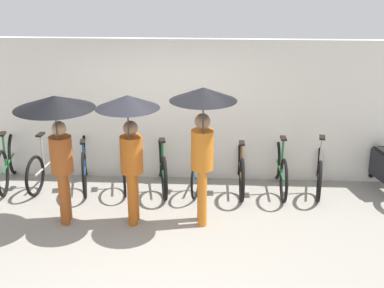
# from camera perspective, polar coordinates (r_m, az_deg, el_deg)

# --- Properties ---
(ground_plane) EXTENTS (30.00, 30.00, 0.00)m
(ground_plane) POSITION_cam_1_polar(r_m,az_deg,el_deg) (7.54, -4.60, -10.06)
(ground_plane) COLOR gray
(back_wall) EXTENTS (14.32, 0.12, 2.43)m
(back_wall) POSITION_cam_1_polar(r_m,az_deg,el_deg) (9.13, -3.00, 3.63)
(back_wall) COLOR silver
(back_wall) RESTS_ON ground
(parked_bicycle_0) EXTENTS (0.49, 1.71, 0.98)m
(parked_bicycle_0) POSITION_cam_1_polar(r_m,az_deg,el_deg) (9.59, -19.01, -1.80)
(parked_bicycle_0) COLOR black
(parked_bicycle_0) RESTS_ON ground
(parked_bicycle_1) EXTENTS (0.44, 1.72, 1.10)m
(parked_bicycle_1) POSITION_cam_1_polar(r_m,az_deg,el_deg) (9.46, -15.09, -1.93)
(parked_bicycle_1) COLOR black
(parked_bicycle_1) RESTS_ON ground
(parked_bicycle_2) EXTENTS (0.54, 1.70, 1.08)m
(parked_bicycle_2) POSITION_cam_1_polar(r_m,az_deg,el_deg) (9.19, -11.38, -2.00)
(parked_bicycle_2) COLOR black
(parked_bicycle_2) RESTS_ON ground
(parked_bicycle_3) EXTENTS (0.48, 1.67, 0.98)m
(parked_bicycle_3) POSITION_cam_1_polar(r_m,az_deg,el_deg) (9.13, -7.26, -2.04)
(parked_bicycle_3) COLOR black
(parked_bicycle_3) RESTS_ON ground
(parked_bicycle_4) EXTENTS (0.49, 1.69, 1.05)m
(parked_bicycle_4) POSITION_cam_1_polar(r_m,az_deg,el_deg) (8.96, -3.22, -2.34)
(parked_bicycle_4) COLOR black
(parked_bicycle_4) RESTS_ON ground
(parked_bicycle_5) EXTENTS (0.44, 1.68, 1.02)m
(parked_bicycle_5) POSITION_cam_1_polar(r_m,az_deg,el_deg) (8.98, 1.01, -2.28)
(parked_bicycle_5) COLOR black
(parked_bicycle_5) RESTS_ON ground
(parked_bicycle_6) EXTENTS (0.44, 1.79, 1.00)m
(parked_bicycle_6) POSITION_cam_1_polar(r_m,az_deg,el_deg) (8.98, 5.18, -2.39)
(parked_bicycle_6) COLOR black
(parked_bicycle_6) RESTS_ON ground
(parked_bicycle_7) EXTENTS (0.44, 1.67, 0.97)m
(parked_bicycle_7) POSITION_cam_1_polar(r_m,az_deg,el_deg) (8.98, 9.38, -2.55)
(parked_bicycle_7) COLOR black
(parked_bicycle_7) RESTS_ON ground
(parked_bicycle_8) EXTENTS (0.47, 1.69, 1.08)m
(parked_bicycle_8) POSITION_cam_1_polar(r_m,az_deg,el_deg) (9.16, 13.42, -2.51)
(parked_bicycle_8) COLOR black
(parked_bicycle_8) RESTS_ON ground
(pedestrian_leading) EXTENTS (1.10, 1.10, 1.94)m
(pedestrian_leading) POSITION_cam_1_polar(r_m,az_deg,el_deg) (7.51, -14.25, 2.35)
(pedestrian_leading) COLOR #9E4C1E
(pedestrian_leading) RESTS_ON ground
(pedestrian_center) EXTENTS (0.88, 0.88, 1.96)m
(pedestrian_center) POSITION_cam_1_polar(r_m,az_deg,el_deg) (7.35, -6.72, 1.75)
(pedestrian_center) COLOR #B25619
(pedestrian_center) RESTS_ON ground
(pedestrian_trailing) EXTENTS (0.91, 0.91, 2.07)m
(pedestrian_trailing) POSITION_cam_1_polar(r_m,az_deg,el_deg) (7.26, 1.16, 2.42)
(pedestrian_trailing) COLOR #C66B1E
(pedestrian_trailing) RESTS_ON ground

